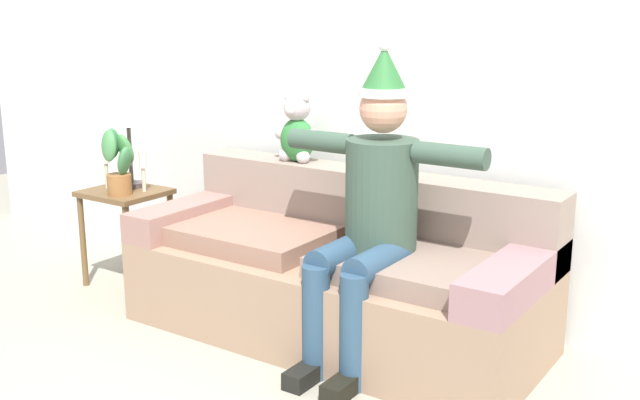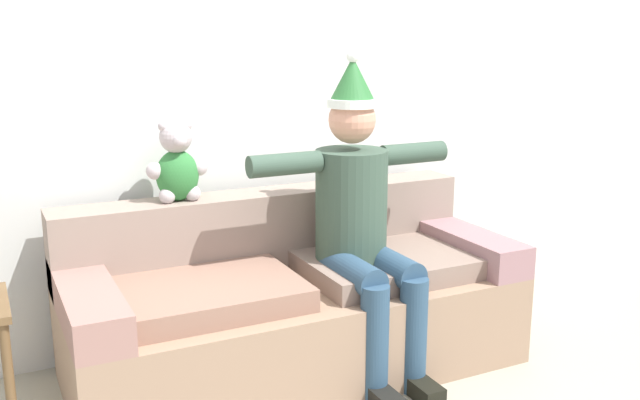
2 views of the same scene
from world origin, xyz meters
name	(u,v)px [view 2 (image 2 of 2)]	position (x,y,z in m)	size (l,w,h in m)	color
back_wall	(248,79)	(0.00, 1.55, 1.35)	(7.00, 0.10, 2.70)	silver
couch	(292,302)	(0.00, 1.02, 0.32)	(2.10, 0.89, 0.81)	#997A61
person_seated	(361,215)	(0.28, 0.86, 0.76)	(1.02, 0.77, 1.51)	#395041
teddy_bear	(177,165)	(-0.45, 1.30, 0.98)	(0.29, 0.17, 0.38)	#307A38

